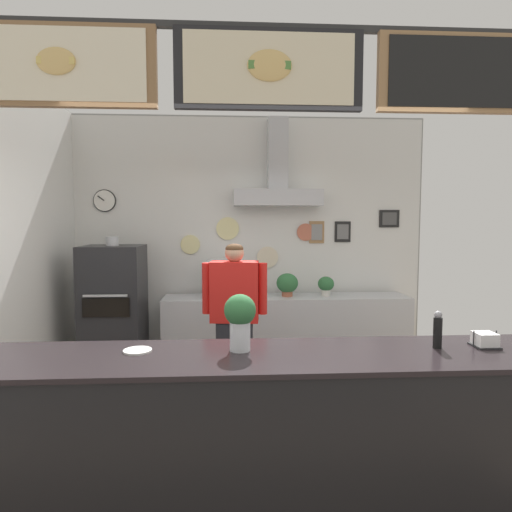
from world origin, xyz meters
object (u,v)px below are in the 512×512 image
object	(u,v)px
espresso_machine	(226,279)
condiment_plate	(138,351)
pizza_oven	(114,312)
pepper_grinder	(438,330)
basil_vase	(240,319)
potted_sage	(326,285)
potted_thyme	(287,284)
shop_worker	(235,325)
napkin_holder	(485,340)

from	to	relation	value
espresso_machine	condiment_plate	bearing A→B (deg)	-101.29
pizza_oven	pepper_grinder	xyz separation A→B (m)	(2.60, -2.36, 0.35)
basil_vase	condiment_plate	distance (m)	0.65
pizza_oven	potted_sage	xyz separation A→B (m)	(2.47, 0.26, 0.25)
potted_sage	espresso_machine	bearing A→B (deg)	-178.88
pizza_oven	condiment_plate	bearing A→B (deg)	-72.17
potted_thyme	basil_vase	distance (m)	2.68
shop_worker	espresso_machine	bearing A→B (deg)	-80.27
condiment_plate	napkin_holder	size ratio (longest dim) A/B	1.11
potted_sage	napkin_holder	bearing A→B (deg)	-80.37
pizza_oven	napkin_holder	world-z (taller)	pizza_oven
potted_sage	potted_thyme	world-z (taller)	potted_thyme
shop_worker	basil_vase	world-z (taller)	shop_worker
condiment_plate	potted_sage	bearing A→B (deg)	56.23
espresso_machine	potted_sage	distance (m)	1.22
potted_thyme	basil_vase	bearing A→B (deg)	-103.64
espresso_machine	potted_sage	xyz separation A→B (m)	(1.22, 0.02, -0.08)
basil_vase	napkin_holder	size ratio (longest dim) A/B	2.25
condiment_plate	pepper_grinder	xyz separation A→B (m)	(1.85, -0.04, 0.11)
pepper_grinder	napkin_holder	distance (m)	0.32
potted_sage	pizza_oven	bearing A→B (deg)	-173.96
espresso_machine	potted_sage	world-z (taller)	espresso_machine
potted_thyme	espresso_machine	bearing A→B (deg)	-178.19
pizza_oven	pepper_grinder	distance (m)	3.53
potted_sage	napkin_holder	xyz separation A→B (m)	(0.44, -2.61, 0.02)
potted_thyme	napkin_holder	distance (m)	2.76
espresso_machine	potted_sage	bearing A→B (deg)	1.12
potted_sage	condiment_plate	bearing A→B (deg)	-123.77
pizza_oven	potted_thyme	size ratio (longest dim) A/B	5.79
shop_worker	espresso_machine	world-z (taller)	shop_worker
shop_worker	pepper_grinder	xyz separation A→B (m)	(1.25, -1.33, 0.27)
shop_worker	basil_vase	distance (m)	1.35
shop_worker	potted_sage	xyz separation A→B (m)	(1.12, 1.29, 0.17)
espresso_machine	napkin_holder	bearing A→B (deg)	-57.28
potted_sage	shop_worker	bearing A→B (deg)	-131.06
espresso_machine	condiment_plate	distance (m)	2.61
shop_worker	napkin_holder	world-z (taller)	shop_worker
pizza_oven	espresso_machine	size ratio (longest dim) A/B	3.50
espresso_machine	potted_thyme	distance (m)	0.75
pepper_grinder	napkin_holder	xyz separation A→B (m)	(0.32, 0.01, -0.08)
pizza_oven	espresso_machine	bearing A→B (deg)	10.73
condiment_plate	shop_worker	bearing A→B (deg)	64.97
espresso_machine	potted_thyme	xyz separation A→B (m)	(0.74, 0.02, -0.06)
shop_worker	basil_vase	bearing A→B (deg)	96.40
pizza_oven	shop_worker	xyz separation A→B (m)	(1.35, -1.03, 0.08)
basil_vase	pizza_oven	bearing A→B (deg)	120.41
pepper_grinder	napkin_holder	world-z (taller)	pepper_grinder
potted_sage	basil_vase	world-z (taller)	basil_vase
pizza_oven	condiment_plate	size ratio (longest dim) A/B	9.42
pizza_oven	potted_sage	world-z (taller)	pizza_oven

